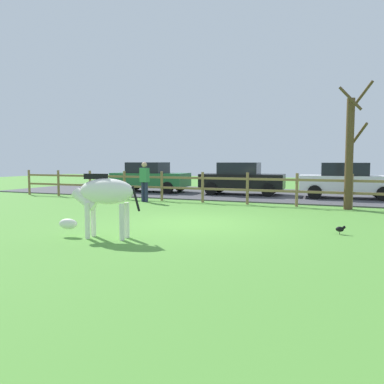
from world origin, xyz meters
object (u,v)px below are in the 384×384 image
at_px(crow_on_grass, 340,229).
at_px(bare_tree, 350,150).
at_px(parked_car_white, 346,180).
at_px(visitor_near_fence, 144,180).
at_px(zebra, 103,196).
at_px(parked_car_black, 241,178).
at_px(parked_car_green, 150,177).

bearing_deg(crow_on_grass, bare_tree, 88.71).
bearing_deg(parked_car_white, visitor_near_fence, -150.53).
distance_m(zebra, parked_car_white, 12.13).
xyz_separation_m(parked_car_black, visitor_near_fence, (-2.90, -4.38, 0.06)).
height_order(zebra, parked_car_green, parked_car_green).
height_order(parked_car_white, parked_car_black, same).
distance_m(crow_on_grass, visitor_near_fence, 8.87).
height_order(zebra, crow_on_grass, zebra).
distance_m(bare_tree, parked_car_white, 3.92).
distance_m(parked_car_black, visitor_near_fence, 5.25).
distance_m(zebra, parked_car_black, 11.21).
bearing_deg(bare_tree, parked_car_green, 160.30).
relative_size(parked_car_black, visitor_near_fence, 2.52).
bearing_deg(parked_car_white, parked_car_black, 179.34).
bearing_deg(parked_car_green, parked_car_black, 2.98).
relative_size(bare_tree, visitor_near_fence, 2.68).
xyz_separation_m(bare_tree, visitor_near_fence, (-7.79, -0.60, -1.16)).
bearing_deg(crow_on_grass, parked_car_green, 138.78).
bearing_deg(visitor_near_fence, crow_on_grass, -29.77).
bearing_deg(bare_tree, visitor_near_fence, -175.57).
xyz_separation_m(parked_car_white, visitor_near_fence, (-7.65, -4.32, 0.06)).
height_order(bare_tree, visitor_near_fence, bare_tree).
height_order(bare_tree, zebra, bare_tree).
relative_size(parked_car_white, visitor_near_fence, 2.52).
height_order(parked_car_green, visitor_near_fence, visitor_near_fence).
bearing_deg(bare_tree, parked_car_white, 92.05).
relative_size(parked_car_green, visitor_near_fence, 2.49).
relative_size(crow_on_grass, parked_car_black, 0.05).
relative_size(zebra, parked_car_black, 0.47).
height_order(parked_car_white, visitor_near_fence, visitor_near_fence).
distance_m(zebra, parked_car_green, 12.02).
bearing_deg(zebra, crow_on_grass, 27.10).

